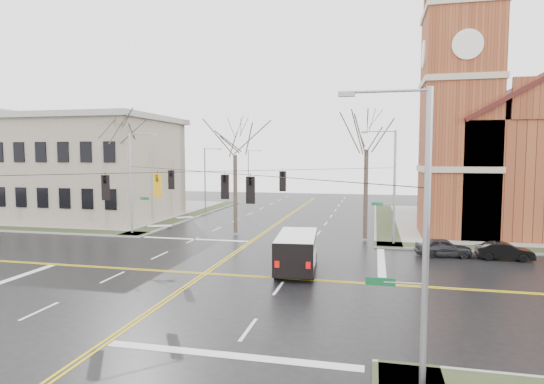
% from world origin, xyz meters
% --- Properties ---
extents(ground, '(120.00, 120.00, 0.00)m').
position_xyz_m(ground, '(0.00, 0.00, 0.00)').
color(ground, black).
rests_on(ground, ground).
extents(sidewalks, '(80.00, 80.00, 0.17)m').
position_xyz_m(sidewalks, '(0.00, 0.00, 0.08)').
color(sidewalks, gray).
rests_on(sidewalks, ground).
extents(road_markings, '(100.00, 100.00, 0.01)m').
position_xyz_m(road_markings, '(0.00, 0.00, 0.01)').
color(road_markings, gold).
rests_on(road_markings, ground).
extents(church, '(24.28, 27.48, 27.50)m').
position_xyz_m(church, '(24.76, 24.78, 8.43)').
color(church, brown).
rests_on(church, ground).
extents(civic_building_a, '(18.00, 14.00, 11.00)m').
position_xyz_m(civic_building_a, '(-22.00, 20.00, 5.50)').
color(civic_building_a, gray).
rests_on(civic_building_a, ground).
extents(signal_pole_ne, '(2.75, 0.22, 9.00)m').
position_xyz_m(signal_pole_ne, '(11.32, 11.50, 4.95)').
color(signal_pole_ne, gray).
rests_on(signal_pole_ne, ground).
extents(signal_pole_nw, '(2.75, 0.22, 9.00)m').
position_xyz_m(signal_pole_nw, '(-11.32, 11.50, 4.95)').
color(signal_pole_nw, gray).
rests_on(signal_pole_nw, ground).
extents(signal_pole_se, '(2.75, 0.22, 9.00)m').
position_xyz_m(signal_pole_se, '(11.32, -11.50, 4.95)').
color(signal_pole_se, gray).
rests_on(signal_pole_se, ground).
extents(span_wires, '(23.02, 23.02, 0.03)m').
position_xyz_m(span_wires, '(0.00, 0.00, 6.20)').
color(span_wires, black).
rests_on(span_wires, ground).
extents(traffic_signals, '(8.21, 8.26, 1.30)m').
position_xyz_m(traffic_signals, '(-0.00, -0.67, 5.45)').
color(traffic_signals, black).
rests_on(traffic_signals, ground).
extents(streetlight_north_a, '(2.30, 0.20, 8.00)m').
position_xyz_m(streetlight_north_a, '(-10.65, 28.00, 4.47)').
color(streetlight_north_a, gray).
rests_on(streetlight_north_a, ground).
extents(streetlight_north_b, '(2.30, 0.20, 8.00)m').
position_xyz_m(streetlight_north_b, '(-10.65, 48.00, 4.47)').
color(streetlight_north_b, gray).
rests_on(streetlight_north_b, ground).
extents(cargo_van, '(2.88, 6.20, 2.28)m').
position_xyz_m(cargo_van, '(5.30, 2.11, 1.35)').
color(cargo_van, white).
rests_on(cargo_van, ground).
extents(parked_car_a, '(3.97, 1.95, 1.30)m').
position_xyz_m(parked_car_a, '(14.80, 8.18, 0.65)').
color(parked_car_a, '#222325').
rests_on(parked_car_a, ground).
extents(parked_car_b, '(3.69, 1.36, 1.21)m').
position_xyz_m(parked_car_b, '(18.75, 8.00, 0.60)').
color(parked_car_b, black).
rests_on(parked_car_b, ground).
extents(tree_nw_far, '(4.00, 4.00, 12.06)m').
position_xyz_m(tree_nw_far, '(-13.27, 13.20, 8.72)').
color(tree_nw_far, '#352A21').
rests_on(tree_nw_far, ground).
extents(tree_nw_near, '(4.00, 4.00, 10.59)m').
position_xyz_m(tree_nw_near, '(-2.32, 13.63, 7.68)').
color(tree_nw_near, '#352A21').
rests_on(tree_nw_near, ground).
extents(tree_ne, '(4.00, 4.00, 11.26)m').
position_xyz_m(tree_ne, '(9.25, 13.30, 8.15)').
color(tree_ne, '#352A21').
rests_on(tree_ne, ground).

